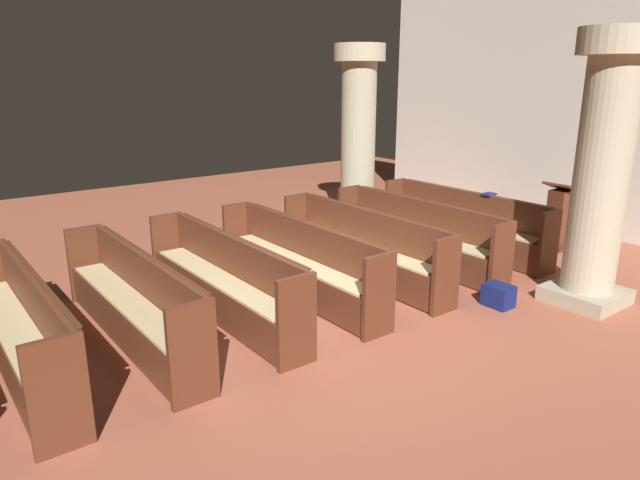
% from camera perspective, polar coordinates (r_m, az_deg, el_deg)
% --- Properties ---
extents(ground_plane, '(19.20, 19.20, 0.00)m').
position_cam_1_polar(ground_plane, '(6.61, 0.58, -8.24)').
color(ground_plane, '#AD5B42').
extents(back_wall, '(10.00, 0.16, 4.50)m').
position_cam_1_polar(back_wall, '(10.88, 27.40, 11.94)').
color(back_wall, silver).
rests_on(back_wall, ground).
extents(pew_row_0, '(3.09, 0.46, 0.93)m').
position_cam_1_polar(pew_row_0, '(9.38, 14.05, 1.92)').
color(pew_row_0, brown).
rests_on(pew_row_0, ground).
extents(pew_row_1, '(3.09, 0.46, 0.93)m').
position_cam_1_polar(pew_row_1, '(8.59, 9.55, 0.87)').
color(pew_row_1, brown).
rests_on(pew_row_1, ground).
extents(pew_row_2, '(3.09, 0.47, 0.93)m').
position_cam_1_polar(pew_row_2, '(7.87, 4.20, -0.38)').
color(pew_row_2, brown).
rests_on(pew_row_2, ground).
extents(pew_row_3, '(3.09, 0.46, 0.93)m').
position_cam_1_polar(pew_row_3, '(7.23, -2.17, -1.86)').
color(pew_row_3, brown).
rests_on(pew_row_3, ground).
extents(pew_row_4, '(3.09, 0.46, 0.93)m').
position_cam_1_polar(pew_row_4, '(6.71, -9.66, -3.57)').
color(pew_row_4, brown).
rests_on(pew_row_4, ground).
extents(pew_row_5, '(3.09, 0.47, 0.93)m').
position_cam_1_polar(pew_row_5, '(6.32, -18.27, -5.45)').
color(pew_row_5, brown).
rests_on(pew_row_5, ground).
extents(pew_row_6, '(3.09, 0.46, 0.93)m').
position_cam_1_polar(pew_row_6, '(6.10, -27.79, -7.37)').
color(pew_row_6, brown).
rests_on(pew_row_6, ground).
extents(pillar_aisle_side, '(0.90, 0.90, 3.24)m').
position_cam_1_polar(pillar_aisle_side, '(7.50, 26.35, 6.53)').
color(pillar_aisle_side, tan).
rests_on(pillar_aisle_side, ground).
extents(pillar_far_side, '(0.90, 0.90, 3.24)m').
position_cam_1_polar(pillar_far_side, '(10.57, 3.83, 10.55)').
color(pillar_far_side, tan).
rests_on(pillar_far_side, ground).
extents(lectern, '(0.48, 0.45, 1.08)m').
position_cam_1_polar(lectern, '(10.00, 22.59, 1.80)').
color(lectern, '#492215').
rests_on(lectern, ground).
extents(hymn_book, '(0.16, 0.19, 0.03)m').
position_cam_1_polar(hymn_book, '(9.24, 16.52, 4.42)').
color(hymn_book, navy).
rests_on(hymn_book, pew_row_0).
extents(kneeler_box_navy, '(0.34, 0.26, 0.27)m').
position_cam_1_polar(kneeler_box_navy, '(7.34, 17.35, -5.30)').
color(kneeler_box_navy, navy).
rests_on(kneeler_box_navy, ground).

